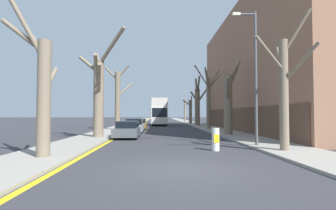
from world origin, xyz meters
The scene contains 20 objects.
ground_plane centered at (0.00, 0.00, 0.00)m, with size 300.00×300.00×0.00m, color #333338.
sidewalk_left centered at (-5.90, 50.00, 0.06)m, with size 3.14×120.00×0.12m, color gray.
sidewalk_right centered at (5.90, 50.00, 0.06)m, with size 3.14×120.00×0.12m, color gray.
building_facade_right centered at (12.46, 19.95, 6.81)m, with size 10.08×30.57×13.65m.
kerb_line_stripe centered at (-4.15, 50.00, 0.00)m, with size 0.24×120.00×0.01m, color yellow.
street_tree_left_0 centered at (-5.68, 2.22, 2.96)m, with size 2.06×2.47×7.06m.
street_tree_left_1 centered at (-5.45, 11.64, 3.65)m, with size 4.18×4.43×8.34m.
street_tree_left_2 centered at (-5.54, 21.78, 3.90)m, with size 3.34×3.23×7.62m.
street_tree_right_0 centered at (5.43, 3.74, 3.19)m, with size 2.92×4.06×6.90m.
street_tree_right_1 centered at (5.34, 13.75, 2.96)m, with size 1.93×3.11×6.58m.
street_tree_right_2 centered at (5.35, 23.04, 3.85)m, with size 3.40×3.38×7.96m.
street_tree_right_3 centered at (5.40, 32.48, 3.44)m, with size 2.84×2.22×7.79m.
street_tree_right_4 centered at (5.35, 41.42, 2.60)m, with size 1.86×3.95×5.30m.
street_tree_right_5 centered at (5.33, 51.38, 2.84)m, with size 1.36×2.14×7.43m.
double_decker_bus centered at (-0.63, 35.81, 2.51)m, with size 2.57×10.02×4.44m.
parked_car_0 centered at (-3.24, 11.94, 0.63)m, with size 1.83×4.07×1.32m.
parked_car_1 centered at (-3.24, 17.92, 0.66)m, with size 1.76×4.21×1.41m.
parked_car_2 centered at (-3.24, 23.63, 0.63)m, with size 1.89×3.98×1.31m.
lamp_post centered at (4.70, 5.82, 4.36)m, with size 1.40×0.20×7.80m.
traffic_bollard centered at (2.17, 4.49, 0.58)m, with size 0.38×0.39×1.16m.
Camera 1 is at (-0.77, -8.92, 1.88)m, focal length 28.00 mm.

